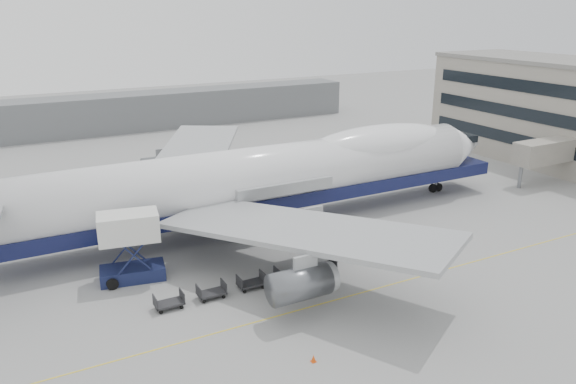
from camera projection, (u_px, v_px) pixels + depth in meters
ground at (319, 267)px, 52.23m from camera, size 260.00×260.00×0.00m
apron_line at (356, 294)px, 47.20m from camera, size 60.00×0.15×0.01m
hangar at (81, 116)px, 105.32m from camera, size 110.00×8.00×7.00m
airliner at (268, 175)px, 60.80m from camera, size 67.00×55.30×19.98m
catering_truck at (130, 243)px, 48.80m from camera, size 5.92×4.53×6.22m
traffic_cone at (314, 358)px, 38.19m from camera, size 0.36×0.36×0.53m
dolly_0 at (169, 302)px, 44.87m from camera, size 2.30×1.35×1.30m
dolly_1 at (211, 292)px, 46.48m from camera, size 2.30×1.35×1.30m
dolly_2 at (251, 283)px, 48.09m from camera, size 2.30×1.35×1.30m
dolly_3 at (288, 274)px, 49.69m from camera, size 2.30×1.35×1.30m
dolly_4 at (323, 265)px, 51.30m from camera, size 2.30×1.35×1.30m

